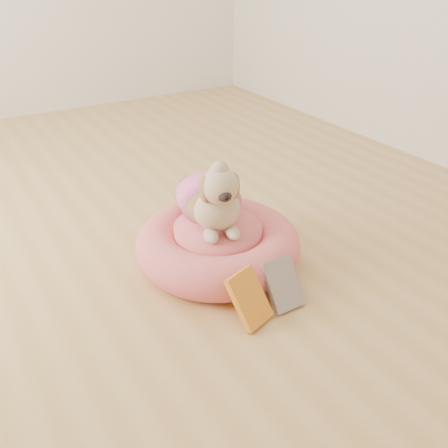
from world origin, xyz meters
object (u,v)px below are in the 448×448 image
book_yellow (249,298)px  book_white (283,284)px  pet_bed (218,245)px  dog (211,186)px

book_yellow → book_white: bearing=-13.9°
pet_bed → book_yellow: 0.40m
book_yellow → book_white: 0.16m
pet_bed → book_white: 0.38m
pet_bed → book_yellow: (-0.10, -0.38, 0.01)m
book_white → book_yellow: bearing=-176.0°
pet_bed → book_white: (0.07, -0.37, 0.00)m
pet_bed → dog: 0.26m
pet_bed → book_white: pet_bed is taller
pet_bed → dog: (-0.01, 0.04, 0.26)m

